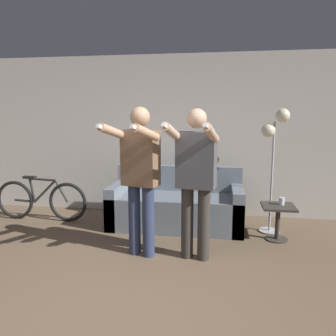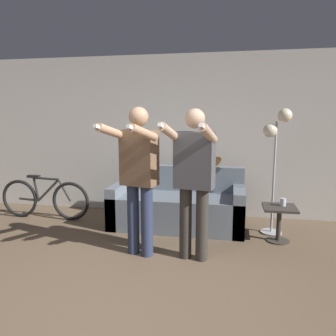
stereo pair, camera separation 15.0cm
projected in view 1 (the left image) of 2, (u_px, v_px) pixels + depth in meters
The scene contains 10 objects.
ground_plane at pixel (102, 331), 2.51m from camera, with size 16.00×16.00×0.00m, color brown.
wall_back at pixel (167, 136), 5.41m from camera, with size 10.00×0.05×2.60m.
couch at pixel (176, 207), 4.85m from camera, with size 1.93×0.83×0.86m.
person_left at pixel (140, 171), 3.72m from camera, with size 0.58×0.74×1.73m.
person_right at pixel (196, 174), 3.62m from camera, with size 0.57×0.71×1.71m.
cat at pixel (206, 162), 4.99m from camera, with size 0.52×0.14×0.16m.
floor_lamp at pixel (274, 140), 4.45m from camera, with size 0.37×0.29×1.73m.
side_table at pixel (278, 215), 4.30m from camera, with size 0.42×0.42×0.47m.
cup at pixel (282, 201), 4.31m from camera, with size 0.07×0.07×0.10m.
bicycle at pixel (41, 200), 5.13m from camera, with size 1.50×0.07×0.70m.
Camera 1 is at (0.86, -2.17, 1.64)m, focal length 35.00 mm.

